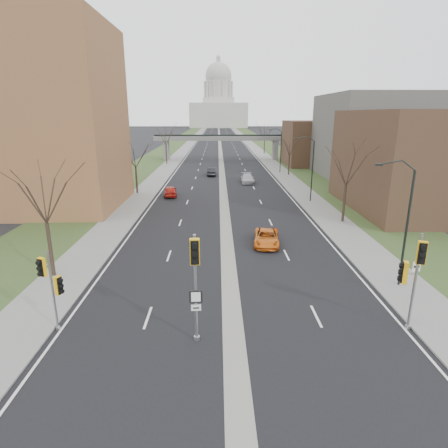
{
  "coord_description": "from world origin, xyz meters",
  "views": [
    {
      "loc": [
        -0.81,
        -17.68,
        11.61
      ],
      "look_at": [
        -0.38,
        8.79,
        3.77
      ],
      "focal_mm": 30.0,
      "sensor_mm": 36.0,
      "label": 1
    }
  ],
  "objects_px": {
    "signal_pole_left": "(51,281)",
    "car_left_near": "(170,191)",
    "car_left_far": "(212,172)",
    "car_right_mid": "(247,178)",
    "signal_pole_median": "(195,271)",
    "speed_limit_sign": "(415,273)",
    "signal_pole_right": "(413,269)",
    "car_right_near": "(267,238)"
  },
  "relations": [
    {
      "from": "signal_pole_median",
      "to": "car_left_far",
      "type": "relative_size",
      "value": 1.28
    },
    {
      "from": "car_left_far",
      "to": "car_right_near",
      "type": "bearing_deg",
      "value": 99.0
    },
    {
      "from": "car_right_mid",
      "to": "signal_pole_right",
      "type": "bearing_deg",
      "value": -83.36
    },
    {
      "from": "speed_limit_sign",
      "to": "car_right_mid",
      "type": "distance_m",
      "value": 43.39
    },
    {
      "from": "signal_pole_left",
      "to": "speed_limit_sign",
      "type": "distance_m",
      "value": 21.81
    },
    {
      "from": "speed_limit_sign",
      "to": "car_left_near",
      "type": "xyz_separation_m",
      "value": [
        -19.54,
        31.89,
        -1.07
      ]
    },
    {
      "from": "car_left_far",
      "to": "speed_limit_sign",
      "type": "bearing_deg",
      "value": 106.23
    },
    {
      "from": "speed_limit_sign",
      "to": "car_right_near",
      "type": "height_order",
      "value": "speed_limit_sign"
    },
    {
      "from": "signal_pole_left",
      "to": "speed_limit_sign",
      "type": "xyz_separation_m",
      "value": [
        21.5,
        3.5,
        -1.22
      ]
    },
    {
      "from": "signal_pole_median",
      "to": "car_left_near",
      "type": "bearing_deg",
      "value": 95.12
    },
    {
      "from": "signal_pole_left",
      "to": "car_left_near",
      "type": "bearing_deg",
      "value": 109.56
    },
    {
      "from": "signal_pole_median",
      "to": "signal_pole_right",
      "type": "distance_m",
      "value": 11.55
    },
    {
      "from": "signal_pole_median",
      "to": "car_left_near",
      "type": "distance_m",
      "value": 37.24
    },
    {
      "from": "speed_limit_sign",
      "to": "car_right_mid",
      "type": "height_order",
      "value": "speed_limit_sign"
    },
    {
      "from": "car_left_near",
      "to": "car_left_far",
      "type": "height_order",
      "value": "car_left_far"
    },
    {
      "from": "car_left_far",
      "to": "car_right_near",
      "type": "relative_size",
      "value": 0.96
    },
    {
      "from": "signal_pole_median",
      "to": "car_right_near",
      "type": "relative_size",
      "value": 1.22
    },
    {
      "from": "car_left_near",
      "to": "car_right_near",
      "type": "height_order",
      "value": "car_left_near"
    },
    {
      "from": "signal_pole_right",
      "to": "car_right_mid",
      "type": "bearing_deg",
      "value": 115.86
    },
    {
      "from": "signal_pole_median",
      "to": "car_left_near",
      "type": "height_order",
      "value": "signal_pole_median"
    },
    {
      "from": "signal_pole_left",
      "to": "car_right_mid",
      "type": "distance_m",
      "value": 48.35
    },
    {
      "from": "signal_pole_right",
      "to": "car_left_near",
      "type": "relative_size",
      "value": 1.26
    },
    {
      "from": "signal_pole_right",
      "to": "car_right_near",
      "type": "relative_size",
      "value": 1.16
    },
    {
      "from": "signal_pole_median",
      "to": "car_left_near",
      "type": "relative_size",
      "value": 1.33
    },
    {
      "from": "car_left_far",
      "to": "car_right_mid",
      "type": "distance_m",
      "value": 10.18
    },
    {
      "from": "car_right_near",
      "to": "signal_pole_median",
      "type": "bearing_deg",
      "value": -103.06
    },
    {
      "from": "car_right_mid",
      "to": "car_left_near",
      "type": "bearing_deg",
      "value": -137.84
    },
    {
      "from": "speed_limit_sign",
      "to": "car_left_near",
      "type": "distance_m",
      "value": 37.41
    },
    {
      "from": "speed_limit_sign",
      "to": "car_right_near",
      "type": "distance_m",
      "value": 13.46
    },
    {
      "from": "car_right_mid",
      "to": "car_left_far",
      "type": "bearing_deg",
      "value": 128.49
    },
    {
      "from": "signal_pole_median",
      "to": "car_left_far",
      "type": "bearing_deg",
      "value": 86.17
    },
    {
      "from": "car_left_far",
      "to": "car_right_mid",
      "type": "relative_size",
      "value": 0.89
    },
    {
      "from": "signal_pole_median",
      "to": "speed_limit_sign",
      "type": "xyz_separation_m",
      "value": [
        13.75,
        4.75,
        -2.3
      ]
    },
    {
      "from": "signal_pole_median",
      "to": "car_left_far",
      "type": "distance_m",
      "value": 55.57
    },
    {
      "from": "speed_limit_sign",
      "to": "car_left_far",
      "type": "height_order",
      "value": "speed_limit_sign"
    },
    {
      "from": "signal_pole_left",
      "to": "signal_pole_median",
      "type": "bearing_deg",
      "value": 13.56
    },
    {
      "from": "car_left_far",
      "to": "signal_pole_right",
      "type": "bearing_deg",
      "value": 102.99
    },
    {
      "from": "signal_pole_left",
      "to": "car_left_near",
      "type": "relative_size",
      "value": 1.04
    },
    {
      "from": "signal_pole_left",
      "to": "car_left_far",
      "type": "bearing_deg",
      "value": 104.64
    },
    {
      "from": "signal_pole_median",
      "to": "car_left_far",
      "type": "xyz_separation_m",
      "value": [
        -0.04,
        55.46,
        -3.36
      ]
    },
    {
      "from": "signal_pole_median",
      "to": "car_right_mid",
      "type": "distance_m",
      "value": 48.0
    },
    {
      "from": "speed_limit_sign",
      "to": "car_right_mid",
      "type": "bearing_deg",
      "value": 93.79
    }
  ]
}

